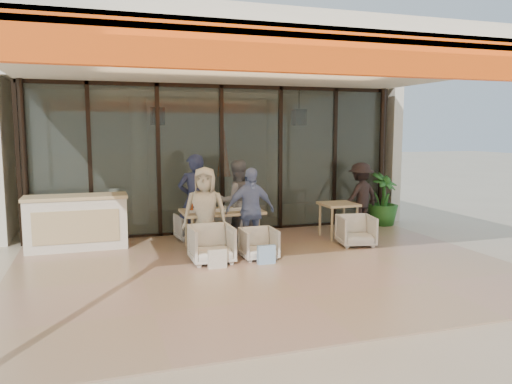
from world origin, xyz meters
TOP-DOWN VIEW (x-y plane):
  - ground at (0.00, 0.00)m, footprint 70.00×70.00m
  - terrace_floor at (0.00, 0.00)m, footprint 8.00×6.00m
  - terrace_structure at (0.00, -0.26)m, footprint 8.00×6.00m
  - glass_storefront at (0.00, 3.00)m, footprint 8.08×0.10m
  - interior_block at (0.01, 5.31)m, footprint 9.05×3.62m
  - host_counter at (-2.97, 2.30)m, footprint 1.85×0.65m
  - dining_table at (-0.37, 1.56)m, footprint 1.50×0.90m
  - chair_far_left at (-0.79, 2.50)m, footprint 0.64×0.61m
  - chair_far_right at (0.05, 2.50)m, footprint 0.73×0.71m
  - chair_near_left at (-0.79, 0.60)m, footprint 0.70×0.66m
  - chair_near_right at (0.05, 0.60)m, footprint 0.59×0.56m
  - diner_navy at (-0.79, 2.00)m, footprint 0.68×0.46m
  - diner_grey at (0.05, 2.00)m, footprint 0.84×0.68m
  - diner_cream at (-0.79, 1.10)m, footprint 0.91×0.75m
  - diner_periwinkle at (0.05, 1.10)m, footprint 0.94×0.43m
  - tote_bag_cream at (-0.79, 0.20)m, footprint 0.30×0.10m
  - tote_bag_blue at (0.05, 0.20)m, footprint 0.30×0.10m
  - side_table at (2.15, 1.70)m, footprint 0.70×0.70m
  - side_chair at (2.15, 0.95)m, footprint 0.75×0.72m
  - standing_woman at (3.07, 2.40)m, footprint 1.11×0.84m
  - potted_palm at (3.79, 2.60)m, footprint 0.93×0.93m

SIDE VIEW (x-z plane):
  - ground at x=0.00m, z-range 0.00..0.00m
  - terrace_floor at x=0.00m, z-range 0.00..0.01m
  - tote_bag_cream at x=-0.79m, z-range 0.00..0.34m
  - tote_bag_blue at x=0.05m, z-range 0.00..0.34m
  - chair_far_left at x=-0.79m, z-range 0.00..0.60m
  - chair_far_right at x=0.05m, z-range 0.00..0.61m
  - chair_near_right at x=0.05m, z-range 0.00..0.61m
  - side_chair at x=2.15m, z-range 0.00..0.67m
  - chair_near_left at x=-0.79m, z-range 0.00..0.72m
  - host_counter at x=-2.97m, z-range 0.01..1.05m
  - potted_palm at x=3.79m, z-range 0.00..1.25m
  - side_table at x=2.15m, z-range 0.27..1.01m
  - dining_table at x=-0.37m, z-range 0.22..1.15m
  - standing_woman at x=3.07m, z-range 0.00..1.52m
  - diner_periwinkle at x=0.05m, z-range 0.00..1.57m
  - diner_cream at x=-0.79m, z-range 0.00..1.60m
  - diner_grey at x=0.05m, z-range 0.00..1.66m
  - diner_navy at x=-0.79m, z-range 0.00..1.79m
  - glass_storefront at x=0.00m, z-range 0.00..3.20m
  - interior_block at x=0.01m, z-range 0.47..3.99m
  - terrace_structure at x=0.00m, z-range 1.55..4.95m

